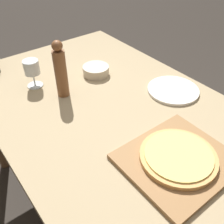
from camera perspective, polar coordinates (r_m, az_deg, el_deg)
name	(u,v)px	position (r m, az deg, el deg)	size (l,w,h in m)	color
ground_plane	(116,208)	(1.74, 0.95, -20.08)	(12.00, 12.00, 0.00)	#2D2823
dining_table	(118,127)	(1.21, 1.29, -3.26)	(0.97, 1.63, 0.76)	#9E8966
cutting_board	(177,160)	(0.97, 14.03, -10.14)	(0.37, 0.34, 0.02)	olive
pizza	(178,156)	(0.96, 14.22, -9.33)	(0.27, 0.27, 0.02)	tan
pepper_mill	(61,70)	(1.22, -11.14, 8.86)	(0.06, 0.06, 0.27)	brown
wine_glass	(32,69)	(1.34, -17.07, 9.02)	(0.08, 0.08, 0.14)	silver
small_bowl	(96,70)	(1.42, -3.52, 9.05)	(0.14, 0.14, 0.05)	beige
dinner_plate	(173,90)	(1.32, 13.14, 4.67)	(0.25, 0.25, 0.01)	silver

